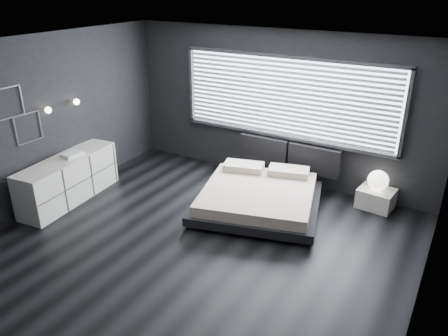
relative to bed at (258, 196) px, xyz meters
The scene contains 12 objects.
room 1.87m from the bed, 103.11° to the right, with size 6.04×6.00×2.80m.
window 1.88m from the bed, 95.89° to the left, with size 4.14×0.09×1.52m.
headboard 1.26m from the bed, 89.53° to the left, with size 1.96×0.16×0.52m.
sconce_near 3.75m from the bed, 156.88° to the right, with size 0.18×0.11×0.11m.
sconce_far 3.57m from the bed, 166.48° to the right, with size 0.18×0.11×0.11m.
wall_art_upper 4.17m from the bed, 149.18° to the right, with size 0.01×0.48×0.48m.
wall_art_lower 3.90m from the bed, 152.48° to the right, with size 0.01×0.48×0.48m.
bed is the anchor object (origin of this frame).
nightstand 2.00m from the bed, 32.54° to the left, with size 0.57×0.47×0.33m, color silver.
orb_lamp 2.01m from the bed, 32.43° to the left, with size 0.34×0.34×0.34m, color white.
dresser 3.29m from the bed, 155.79° to the right, with size 0.75×2.00×0.78m.
book_stack 3.26m from the bed, 157.54° to the right, with size 0.30×0.36×0.07m.
Camera 1 is at (3.12, -4.46, 3.61)m, focal length 35.00 mm.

